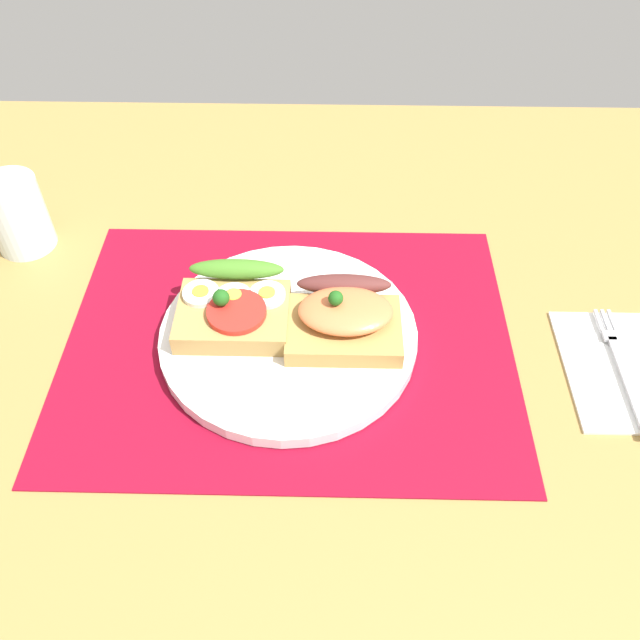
{
  "coord_description": "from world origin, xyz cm",
  "views": [
    {
      "loc": [
        3.9,
        -42.35,
        48.52
      ],
      "look_at": [
        3.0,
        0.0,
        3.11
      ],
      "focal_mm": 37.43,
      "sensor_mm": 36.0,
      "label": 1
    }
  ],
  "objects_px": {
    "plate": "(289,335)",
    "sandwich_salmon": "(344,318)",
    "napkin": "(629,368)",
    "drinking_glass": "(17,215)",
    "fork": "(622,365)",
    "sandwich_egg_tomato": "(234,307)"
  },
  "relations": [
    {
      "from": "plate",
      "to": "sandwich_salmon",
      "type": "distance_m",
      "value": 0.06
    },
    {
      "from": "plate",
      "to": "sandwich_salmon",
      "type": "relative_size",
      "value": 2.3
    },
    {
      "from": "napkin",
      "to": "drinking_glass",
      "type": "bearing_deg",
      "value": 164.76
    },
    {
      "from": "fork",
      "to": "drinking_glass",
      "type": "height_order",
      "value": "drinking_glass"
    },
    {
      "from": "plate",
      "to": "napkin",
      "type": "height_order",
      "value": "plate"
    },
    {
      "from": "sandwich_egg_tomato",
      "to": "sandwich_salmon",
      "type": "relative_size",
      "value": 0.99
    },
    {
      "from": "napkin",
      "to": "drinking_glass",
      "type": "relative_size",
      "value": 1.75
    },
    {
      "from": "sandwich_salmon",
      "to": "fork",
      "type": "xyz_separation_m",
      "value": [
        0.26,
        -0.03,
        -0.03
      ]
    },
    {
      "from": "plate",
      "to": "drinking_glass",
      "type": "relative_size",
      "value": 2.99
    },
    {
      "from": "fork",
      "to": "drinking_glass",
      "type": "bearing_deg",
      "value": 164.61
    },
    {
      "from": "plate",
      "to": "fork",
      "type": "distance_m",
      "value": 0.31
    },
    {
      "from": "sandwich_egg_tomato",
      "to": "sandwich_salmon",
      "type": "bearing_deg",
      "value": -7.36
    },
    {
      "from": "sandwich_egg_tomato",
      "to": "drinking_glass",
      "type": "height_order",
      "value": "drinking_glass"
    },
    {
      "from": "drinking_glass",
      "to": "napkin",
      "type": "bearing_deg",
      "value": -15.24
    },
    {
      "from": "sandwich_salmon",
      "to": "plate",
      "type": "bearing_deg",
      "value": -179.59
    },
    {
      "from": "plate",
      "to": "fork",
      "type": "bearing_deg",
      "value": -5.28
    },
    {
      "from": "napkin",
      "to": "drinking_glass",
      "type": "xyz_separation_m",
      "value": [
        -0.62,
        0.17,
        0.04
      ]
    },
    {
      "from": "napkin",
      "to": "drinking_glass",
      "type": "height_order",
      "value": "drinking_glass"
    },
    {
      "from": "plate",
      "to": "napkin",
      "type": "distance_m",
      "value": 0.32
    },
    {
      "from": "napkin",
      "to": "fork",
      "type": "height_order",
      "value": "fork"
    },
    {
      "from": "plate",
      "to": "sandwich_salmon",
      "type": "height_order",
      "value": "sandwich_salmon"
    },
    {
      "from": "plate",
      "to": "drinking_glass",
      "type": "xyz_separation_m",
      "value": [
        -0.3,
        0.14,
        0.03
      ]
    }
  ]
}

